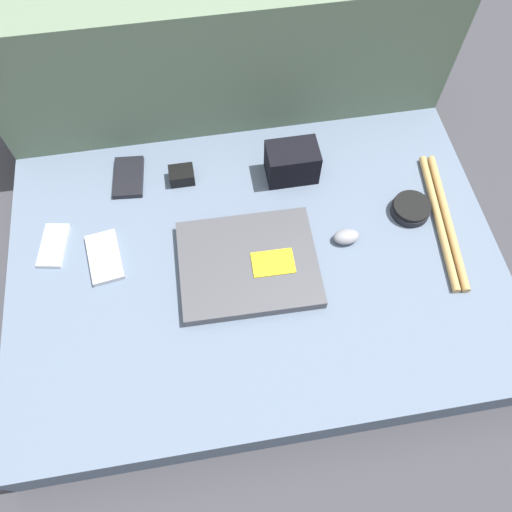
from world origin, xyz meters
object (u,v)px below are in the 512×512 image
Objects in this scene: laptop at (249,264)px; phone_black at (54,246)px; phone_small at (129,177)px; computer_mouse at (346,237)px; camera_pouch at (292,162)px; charger_brick at (182,175)px; speaker_puck at (411,209)px; phone_silver at (105,257)px.

phone_black is at bearing 165.19° from laptop.
phone_small is (-0.25, 0.28, -0.01)m from laptop.
computer_mouse is (0.23, 0.03, 0.00)m from laptop.
charger_brick is at bearing 174.39° from camera_pouch.
phone_small is at bearing 162.49° from speaker_puck.
charger_brick reaches higher than speaker_puck.
charger_brick is at bearing 34.92° from phone_black.
phone_silver is 0.27m from charger_brick.
phone_small is 2.08× the size of charger_brick.
phone_small is (0.06, 0.21, 0.00)m from phone_silver.
speaker_puck is 0.67m from phone_small.
speaker_puck is at bearing -31.44° from camera_pouch.
laptop reaches higher than phone_silver.
charger_brick reaches higher than laptop.
computer_mouse is 0.44× the size of phone_silver.
phone_small is 0.13m from charger_brick.
camera_pouch is (0.14, 0.23, 0.03)m from laptop.
laptop is at bearing -43.69° from phone_small.
camera_pouch is (0.39, -0.05, 0.04)m from phone_small.
camera_pouch is (0.56, 0.11, 0.04)m from phone_black.
phone_silver is (-0.31, 0.07, -0.01)m from laptop.
phone_small is (0.17, 0.16, 0.00)m from phone_black.
phone_black is (-0.42, 0.12, -0.01)m from laptop.
phone_black is at bearing -168.56° from camera_pouch.
computer_mouse is 0.66× the size of speaker_puck.
speaker_puck reaches higher than phone_black.
phone_small is at bearing 65.82° from phone_silver.
phone_black is at bearing 148.32° from phone_silver.
camera_pouch is 2.06× the size of charger_brick.
laptop reaches higher than phone_black.
speaker_puck is at bearing -12.49° from phone_small.
charger_brick is (0.13, -0.02, 0.01)m from phone_small.
laptop is 2.50× the size of camera_pouch.
computer_mouse is at bearing -33.32° from charger_brick.
charger_brick is at bearing 146.43° from computer_mouse.
camera_pouch reaches higher than laptop.
computer_mouse is 0.41m from charger_brick.
computer_mouse reaches higher than phone_small.
laptop is 0.44m from phone_black.
laptop is 0.32m from phone_silver.
computer_mouse is 1.00× the size of charger_brick.
charger_brick is at bearing -5.15° from phone_small.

